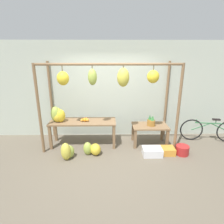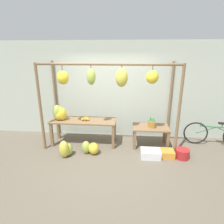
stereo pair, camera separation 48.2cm
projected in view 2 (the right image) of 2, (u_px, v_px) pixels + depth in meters
ground_plane at (106, 161)px, 4.47m from camera, size 20.00×20.00×0.00m
shop_wall_back at (112, 90)px, 5.53m from camera, size 8.00×0.08×2.80m
stall_awning at (109, 85)px, 4.53m from camera, size 3.47×1.17×2.25m
display_table_main at (84, 123)px, 5.17m from camera, size 1.78×0.61×0.70m
display_table_side at (151, 130)px, 5.07m from camera, size 0.96×0.59×0.56m
banana_pile_on_table at (59, 113)px, 5.09m from camera, size 0.48×0.37×0.42m
orange_pile at (85, 119)px, 5.11m from camera, size 0.23×0.16×0.09m
pineapple_cluster at (152, 123)px, 4.95m from camera, size 0.21×0.17×0.31m
banana_pile_ground_left at (65, 149)px, 4.63m from camera, size 0.40×0.45×0.44m
banana_pile_ground_right at (91, 148)px, 4.75m from camera, size 0.50×0.37×0.34m
fruit_crate_white at (151, 154)px, 4.60m from camera, size 0.48×0.35×0.19m
blue_bucket at (182, 154)px, 4.56m from camera, size 0.33×0.33×0.23m
parked_bicycle at (215, 134)px, 5.11m from camera, size 1.64×0.27×0.69m
fruit_crate_purple at (165, 153)px, 4.63m from camera, size 0.43×0.31×0.17m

